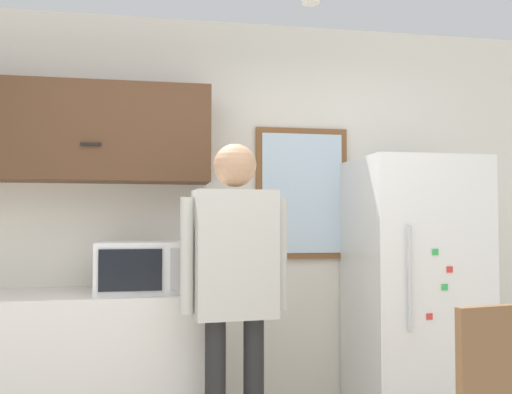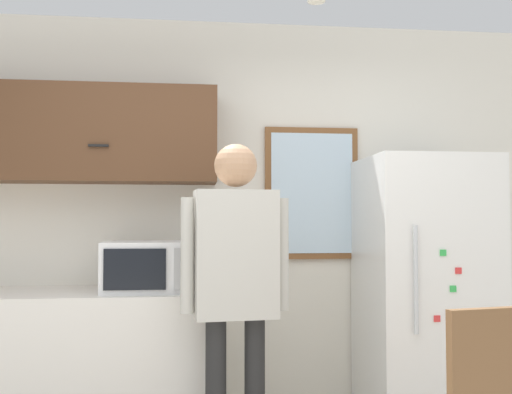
# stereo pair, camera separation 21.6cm
# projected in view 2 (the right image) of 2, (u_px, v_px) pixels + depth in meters

# --- Properties ---
(back_wall) EXTENTS (6.00, 0.06, 2.70)m
(back_wall) POSITION_uv_depth(u_px,v_px,m) (215.00, 219.00, 3.87)
(back_wall) COLOR silver
(back_wall) RESTS_ON ground_plane
(counter) EXTENTS (2.20, 0.64, 0.92)m
(counter) POSITION_uv_depth(u_px,v_px,m) (30.00, 370.00, 3.36)
(counter) COLOR silver
(counter) RESTS_ON ground_plane
(upper_cabinets) EXTENTS (2.20, 0.36, 0.60)m
(upper_cabinets) POSITION_uv_depth(u_px,v_px,m) (41.00, 134.00, 3.57)
(upper_cabinets) COLOR #51331E
(microwave) EXTENTS (0.49, 0.43, 0.30)m
(microwave) POSITION_uv_depth(u_px,v_px,m) (146.00, 266.00, 3.41)
(microwave) COLOR white
(microwave) RESTS_ON counter
(person) EXTENTS (0.58, 0.26, 1.75)m
(person) POSITION_uv_depth(u_px,v_px,m) (236.00, 270.00, 3.04)
(person) COLOR black
(person) RESTS_ON ground_plane
(refrigerator) EXTENTS (0.75, 0.75, 1.74)m
(refrigerator) POSITION_uv_depth(u_px,v_px,m) (424.00, 295.00, 3.59)
(refrigerator) COLOR white
(refrigerator) RESTS_ON ground_plane
(window) EXTENTS (0.64, 0.05, 0.90)m
(window) POSITION_uv_depth(u_px,v_px,m) (312.00, 193.00, 3.91)
(window) COLOR brown
(ceiling_light) EXTENTS (0.11, 0.11, 0.01)m
(ceiling_light) POSITION_uv_depth(u_px,v_px,m) (316.00, 0.00, 3.47)
(ceiling_light) COLOR white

